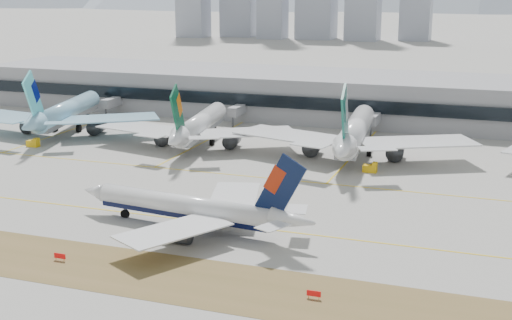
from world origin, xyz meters
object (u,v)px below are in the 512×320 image
at_px(taxiing_airliner, 193,209).
at_px(terminal, 355,97).
at_px(widebody_eva, 199,126).
at_px(widebody_korean, 65,113).
at_px(widebody_cathay, 354,134).

relative_size(taxiing_airliner, terminal, 0.18).
xyz_separation_m(taxiing_airliner, widebody_eva, (-28.69, 66.91, 1.48)).
bearing_deg(terminal, widebody_korean, -145.94).
bearing_deg(widebody_korean, widebody_eva, -106.35).
relative_size(taxiing_airliner, widebody_eva, 0.87).
height_order(taxiing_airliner, widebody_eva, widebody_eva).
xyz_separation_m(taxiing_airliner, widebody_korean, (-76.10, 69.61, 1.87)).
distance_m(widebody_korean, widebody_eva, 47.48).
distance_m(widebody_eva, terminal, 66.78).
bearing_deg(widebody_eva, widebody_korean, 77.60).
xyz_separation_m(taxiing_airliner, widebody_cathay, (16.65, 69.00, 2.11)).
bearing_deg(widebody_eva, terminal, -39.53).
bearing_deg(widebody_korean, widebody_cathay, -103.47).
xyz_separation_m(widebody_cathay, terminal, (-11.57, 55.49, 1.21)).
distance_m(widebody_eva, widebody_cathay, 45.40).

